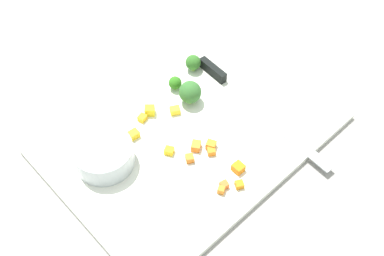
{
  "coord_description": "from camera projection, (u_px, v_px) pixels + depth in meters",
  "views": [
    {
      "loc": [
        -0.35,
        -0.37,
        0.67
      ],
      "look_at": [
        0.0,
        0.0,
        0.02
      ],
      "focal_mm": 43.81,
      "sensor_mm": 36.0,
      "label": 1
    }
  ],
  "objects": [
    {
      "name": "cutting_board",
      "position": [
        192.0,
        134.0,
        0.84
      ],
      "size": [
        0.49,
        0.35,
        0.01
      ],
      "primitive_type": "cube",
      "color": "white",
      "rests_on": "ground_plane"
    },
    {
      "name": "pepper_dice_2",
      "position": [
        169.0,
        151.0,
        0.8
      ],
      "size": [
        0.02,
        0.02,
        0.01
      ],
      "primitive_type": "cube",
      "rotation": [
        0.0,
        0.0,
        0.55
      ],
      "color": "yellow",
      "rests_on": "cutting_board"
    },
    {
      "name": "broccoli_floret_0",
      "position": [
        175.0,
        83.0,
        0.89
      ],
      "size": [
        0.02,
        0.02,
        0.03
      ],
      "color": "#8AB567",
      "rests_on": "cutting_board"
    },
    {
      "name": "ground_plane",
      "position": [
        192.0,
        136.0,
        0.84
      ],
      "size": [
        4.0,
        4.0,
        0.0
      ],
      "primitive_type": "plane",
      "color": "gray"
    },
    {
      "name": "carrot_dice_0",
      "position": [
        221.0,
        190.0,
        0.75
      ],
      "size": [
        0.01,
        0.01,
        0.01
      ],
      "primitive_type": "cube",
      "rotation": [
        0.0,
        0.0,
        2.05
      ],
      "color": "orange",
      "rests_on": "cutting_board"
    },
    {
      "name": "pepper_dice_4",
      "position": [
        150.0,
        111.0,
        0.85
      ],
      "size": [
        0.02,
        0.02,
        0.02
      ],
      "primitive_type": "cube",
      "rotation": [
        0.0,
        0.0,
        0.83
      ],
      "color": "yellow",
      "rests_on": "cutting_board"
    },
    {
      "name": "pepper_dice_3",
      "position": [
        134.0,
        134.0,
        0.82
      ],
      "size": [
        0.02,
        0.02,
        0.01
      ],
      "primitive_type": "cube",
      "rotation": [
        0.0,
        0.0,
        1.48
      ],
      "color": "yellow",
      "rests_on": "cutting_board"
    },
    {
      "name": "carrot_dice_4",
      "position": [
        239.0,
        185.0,
        0.76
      ],
      "size": [
        0.02,
        0.02,
        0.01
      ],
      "primitive_type": "cube",
      "rotation": [
        0.0,
        0.0,
        2.64
      ],
      "color": "orange",
      "rests_on": "cutting_board"
    },
    {
      "name": "broccoli_floret_2",
      "position": [
        193.0,
        63.0,
        0.91
      ],
      "size": [
        0.03,
        0.03,
        0.03
      ],
      "color": "#8BBA66",
      "rests_on": "cutting_board"
    },
    {
      "name": "pepper_dice_0",
      "position": [
        142.0,
        118.0,
        0.84
      ],
      "size": [
        0.02,
        0.02,
        0.01
      ],
      "primitive_type": "cube",
      "rotation": [
        0.0,
        0.0,
        1.81
      ],
      "color": "yellow",
      "rests_on": "cutting_board"
    },
    {
      "name": "pepper_dice_1",
      "position": [
        175.0,
        110.0,
        0.85
      ],
      "size": [
        0.02,
        0.02,
        0.01
      ],
      "primitive_type": "cube",
      "rotation": [
        0.0,
        0.0,
        2.62
      ],
      "color": "yellow",
      "rests_on": "cutting_board"
    },
    {
      "name": "chef_knife",
      "position": [
        237.0,
        91.0,
        0.88
      ],
      "size": [
        0.03,
        0.33,
        0.02
      ],
      "rotation": [
        0.0,
        0.0,
        4.66
      ],
      "color": "silver",
      "rests_on": "cutting_board"
    },
    {
      "name": "carrot_dice_1",
      "position": [
        196.0,
        146.0,
        0.8
      ],
      "size": [
        0.02,
        0.02,
        0.01
      ],
      "primitive_type": "cube",
      "rotation": [
        0.0,
        0.0,
        2.19
      ],
      "color": "orange",
      "rests_on": "cutting_board"
    },
    {
      "name": "prep_bowl",
      "position": [
        104.0,
        155.0,
        0.78
      ],
      "size": [
        0.1,
        0.1,
        0.04
      ],
      "primitive_type": "cylinder",
      "color": "#B6C0C3",
      "rests_on": "cutting_board"
    },
    {
      "name": "carrot_dice_3",
      "position": [
        210.0,
        146.0,
        0.8
      ],
      "size": [
        0.02,
        0.02,
        0.01
      ],
      "primitive_type": "cube",
      "rotation": [
        0.0,
        0.0,
        2.05
      ],
      "color": "orange",
      "rests_on": "cutting_board"
    },
    {
      "name": "carrot_dice_7",
      "position": [
        211.0,
        151.0,
        0.8
      ],
      "size": [
        0.02,
        0.02,
        0.01
      ],
      "primitive_type": "cube",
      "rotation": [
        0.0,
        0.0,
        0.96
      ],
      "color": "orange",
      "rests_on": "cutting_board"
    },
    {
      "name": "broccoli_floret_1",
      "position": [
        190.0,
        92.0,
        0.86
      ],
      "size": [
        0.04,
        0.04,
        0.05
      ],
      "color": "#86B861",
      "rests_on": "cutting_board"
    },
    {
      "name": "carrot_dice_5",
      "position": [
        236.0,
        169.0,
        0.77
      ],
      "size": [
        0.02,
        0.02,
        0.01
      ],
      "primitive_type": "cube",
      "rotation": [
        0.0,
        0.0,
        1.55
      ],
      "color": "orange",
      "rests_on": "cutting_board"
    },
    {
      "name": "carrot_dice_2",
      "position": [
        224.0,
        185.0,
        0.76
      ],
      "size": [
        0.02,
        0.01,
        0.01
      ],
      "primitive_type": "cube",
      "rotation": [
        0.0,
        0.0,
        1.31
      ],
      "color": "orange",
      "rests_on": "cutting_board"
    },
    {
      "name": "carrot_dice_6",
      "position": [
        190.0,
        158.0,
        0.79
      ],
      "size": [
        0.02,
        0.02,
        0.01
      ],
      "primitive_type": "cube",
      "rotation": [
        0.0,
        0.0,
        2.6
      ],
      "color": "orange",
      "rests_on": "cutting_board"
    }
  ]
}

